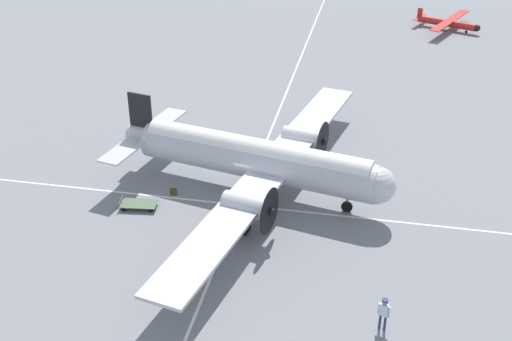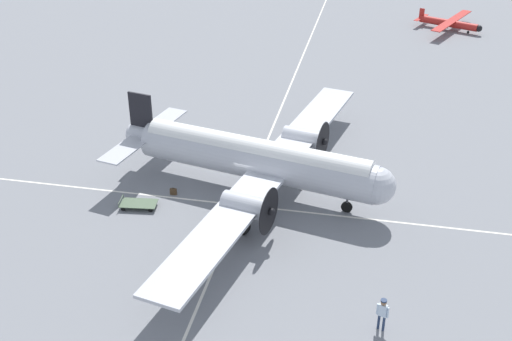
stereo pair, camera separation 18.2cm
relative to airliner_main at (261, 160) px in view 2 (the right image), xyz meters
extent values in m
plane|color=slate|center=(-0.37, 0.08, -2.42)|extent=(300.00, 300.00, 0.00)
cube|color=silver|center=(-0.37, -1.77, -2.41)|extent=(120.00, 0.16, 0.01)
cube|color=silver|center=(-1.01, 0.08, -2.41)|extent=(0.16, 120.00, 0.01)
cylinder|color=silver|center=(-0.37, 0.08, -0.12)|extent=(15.82, 5.65, 2.39)
cylinder|color=white|center=(-0.37, 0.08, 0.54)|extent=(14.93, 4.79, 1.67)
sphere|color=silver|center=(7.29, -1.58, -0.12)|extent=(2.27, 2.27, 2.27)
cylinder|color=silver|center=(-8.03, 1.74, 0.00)|extent=(3.27, 1.93, 1.32)
cube|color=black|center=(-8.59, 1.86, 1.67)|extent=(1.71, 0.50, 2.75)
cube|color=silver|center=(-8.40, 1.82, 0.12)|extent=(3.39, 9.08, 0.10)
cube|color=silver|center=(0.75, -0.16, -0.42)|extent=(8.35, 27.89, 0.20)
cylinder|color=silver|center=(2.02, 4.43, -0.40)|extent=(2.89, 1.85, 1.32)
cylinder|color=black|center=(3.46, 4.12, -0.40)|extent=(0.62, 2.71, 2.76)
sphere|color=black|center=(3.59, 4.09, -0.40)|extent=(0.46, 0.46, 0.46)
cylinder|color=silver|center=(0.00, -4.87, -0.40)|extent=(2.89, 1.85, 1.32)
cylinder|color=black|center=(1.44, -5.18, -0.40)|extent=(0.62, 2.71, 2.76)
sphere|color=black|center=(1.57, -5.21, -0.40)|extent=(0.46, 0.46, 0.46)
cylinder|color=#4C4C51|center=(1.76, 4.49, -1.40)|extent=(0.18, 0.18, 0.94)
cylinder|color=black|center=(1.76, 4.49, -1.87)|extent=(1.14, 0.53, 1.10)
cylinder|color=#4C4C51|center=(-0.26, -4.81, -1.40)|extent=(0.18, 0.18, 0.94)
cylinder|color=black|center=(-0.26, -4.81, -1.87)|extent=(1.14, 0.53, 1.10)
cylinder|color=#4C4C51|center=(5.61, -1.21, -1.63)|extent=(0.14, 0.14, 0.87)
cylinder|color=black|center=(5.61, -1.21, -2.07)|extent=(0.72, 0.32, 0.70)
cylinder|color=navy|center=(7.90, -11.22, -1.98)|extent=(0.13, 0.13, 0.87)
cylinder|color=navy|center=(8.13, -11.31, -1.98)|extent=(0.13, 0.13, 0.87)
cube|color=silver|center=(8.02, -11.26, -1.23)|extent=(0.46, 0.33, 0.65)
sphere|color=#8C6647|center=(8.02, -11.26, -0.76)|extent=(0.29, 0.29, 0.29)
cylinder|color=silver|center=(7.77, -11.17, -1.26)|extent=(0.10, 0.10, 0.62)
cylinder|color=silver|center=(8.26, -11.35, -1.26)|extent=(0.10, 0.10, 0.62)
cube|color=maroon|center=(8.05, -11.16, -1.15)|extent=(0.05, 0.03, 0.42)
cylinder|color=navy|center=(8.02, -11.26, -0.64)|extent=(0.39, 0.39, 0.07)
cube|color=#47331E|center=(-5.52, -1.39, -2.19)|extent=(0.43, 0.15, 0.45)
cube|color=#312315|center=(-5.52, -1.39, -1.94)|extent=(0.16, 0.10, 0.02)
cube|color=#4C6047|center=(-7.17, -3.29, -2.12)|extent=(2.40, 1.45, 0.04)
cube|color=#4C6047|center=(-8.27, -3.42, -1.88)|extent=(0.18, 1.18, 0.04)
cylinder|color=#4C6047|center=(-8.34, -2.87, -1.99)|extent=(0.04, 0.04, 0.22)
cylinder|color=#4C6047|center=(-8.20, -3.98, -1.99)|extent=(0.04, 0.04, 0.22)
cylinder|color=black|center=(-6.37, -2.71, -2.28)|extent=(0.29, 0.09, 0.28)
cylinder|color=black|center=(-6.26, -3.66, -2.28)|extent=(0.29, 0.09, 0.28)
cylinder|color=black|center=(-8.09, -2.92, -2.28)|extent=(0.29, 0.09, 0.28)
cylinder|color=black|center=(-7.97, -3.86, -2.28)|extent=(0.29, 0.09, 0.28)
cylinder|color=#B2231E|center=(13.89, 39.21, -1.66)|extent=(6.43, 3.44, 0.82)
sphere|color=black|center=(17.08, 37.81, -1.66)|extent=(0.73, 0.73, 0.73)
cube|color=#B2231E|center=(14.23, 39.06, -1.29)|extent=(4.99, 9.57, 0.08)
cube|color=#B2231E|center=(10.91, 40.53, -1.01)|extent=(0.57, 0.29, 1.06)
cube|color=#B2231E|center=(10.91, 40.53, -1.54)|extent=(1.79, 3.19, 0.04)
cylinder|color=black|center=(16.06, 38.26, -2.28)|extent=(0.29, 0.19, 0.28)
cylinder|color=#4C4C51|center=(16.06, 38.26, -2.17)|extent=(0.06, 0.06, 0.21)
cylinder|color=black|center=(13.85, 40.04, -2.28)|extent=(0.29, 0.19, 0.28)
cylinder|color=#4C4C51|center=(13.85, 40.04, -2.17)|extent=(0.06, 0.06, 0.21)
cylinder|color=black|center=(13.25, 38.68, -2.28)|extent=(0.29, 0.19, 0.28)
cylinder|color=#4C4C51|center=(13.25, 38.68, -2.17)|extent=(0.06, 0.06, 0.21)
camera|label=1|loc=(6.59, -35.06, 19.23)|focal=45.00mm
camera|label=2|loc=(6.77, -35.03, 19.23)|focal=45.00mm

